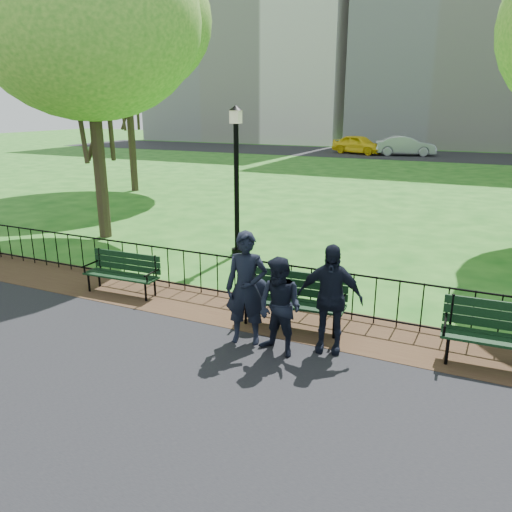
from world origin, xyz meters
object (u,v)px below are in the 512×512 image
at_px(tree_near_w, 87,21).
at_px(person_left, 246,288).
at_px(lamppost, 236,176).
at_px(park_bench_right_a, 509,329).
at_px(person_right, 330,298).
at_px(tree_mid_w, 123,20).
at_px(park_bench_left_a, 123,269).
at_px(taxi, 359,144).
at_px(person_mid, 280,307).
at_px(park_bench_main, 282,292).
at_px(sedan_silver, 405,146).

bearing_deg(tree_near_w, person_left, -32.86).
bearing_deg(lamppost, person_left, -61.07).
distance_m(park_bench_right_a, person_right, 2.65).
height_order(lamppost, tree_mid_w, tree_mid_w).
height_order(tree_near_w, tree_mid_w, tree_mid_w).
bearing_deg(lamppost, park_bench_left_a, -103.92).
relative_size(park_bench_left_a, lamppost, 0.44).
xyz_separation_m(park_bench_left_a, taxi, (-3.22, 32.82, 0.23)).
relative_size(park_bench_left_a, person_left, 0.88).
xyz_separation_m(tree_near_w, person_mid, (7.53, -4.61, -5.11)).
bearing_deg(person_right, park_bench_left_a, 163.03).
bearing_deg(park_bench_main, park_bench_right_a, -3.02).
height_order(park_bench_right_a, person_left, person_left).
xyz_separation_m(lamppost, taxi, (-4.08, 29.33, -1.30)).
xyz_separation_m(park_bench_left_a, tree_mid_w, (-8.11, 10.65, 6.67)).
bearing_deg(sedan_silver, person_mid, 170.69).
height_order(tree_near_w, taxi, tree_near_w).
relative_size(tree_mid_w, taxi, 2.37).
distance_m(person_left, person_right, 1.33).
relative_size(park_bench_left_a, person_right, 0.94).
bearing_deg(person_right, tree_near_w, 144.28).
bearing_deg(lamppost, person_right, -47.83).
relative_size(tree_near_w, sedan_silver, 1.87).
relative_size(park_bench_right_a, person_mid, 1.20).
distance_m(park_bench_main, tree_mid_w, 17.19).
height_order(person_mid, sedan_silver, person_mid).
height_order(person_mid, taxi, person_mid).
xyz_separation_m(tree_near_w, sedan_silver, (3.96, 29.43, -5.15)).
relative_size(person_right, sedan_silver, 0.39).
height_order(tree_mid_w, taxi, tree_mid_w).
xyz_separation_m(lamppost, person_mid, (3.10, -4.60, -1.26)).
bearing_deg(lamppost, tree_near_w, 179.90).
height_order(person_left, person_mid, person_left).
distance_m(tree_mid_w, person_left, 17.45).
bearing_deg(taxi, park_bench_right_a, -142.82).
xyz_separation_m(person_left, taxi, (-6.54, 33.77, -0.19)).
distance_m(park_bench_right_a, tree_near_w, 12.49).
height_order(park_bench_left_a, tree_near_w, tree_near_w).
bearing_deg(person_mid, tree_near_w, 163.37).
bearing_deg(taxi, sedan_silver, -68.69).
relative_size(park_bench_right_a, lamppost, 0.50).
bearing_deg(park_bench_right_a, taxi, 104.85).
height_order(park_bench_main, person_left, person_left).
bearing_deg(person_mid, park_bench_main, 124.68).
bearing_deg(person_left, person_right, -2.51).
xyz_separation_m(lamppost, sedan_silver, (-0.47, 29.44, -1.30)).
xyz_separation_m(park_bench_right_a, person_right, (-2.56, -0.62, 0.28)).
relative_size(park_bench_left_a, park_bench_right_a, 0.87).
distance_m(tree_near_w, tree_mid_w, 8.58).
height_order(person_right, sedan_silver, person_right).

